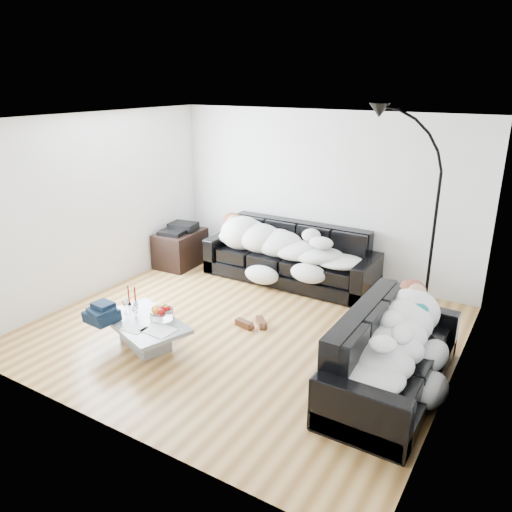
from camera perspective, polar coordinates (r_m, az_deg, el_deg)
The scene contains 24 objects.
ground at distance 6.46m, azimuth -1.40°, elevation -8.31°, with size 5.00×5.00×0.00m, color #95612C.
wall_back at distance 7.89m, azimuth 7.44°, elevation 6.82°, with size 5.00×0.02×2.60m, color silver.
wall_left at distance 7.57m, azimuth -17.70°, elevation 5.52°, with size 0.02×4.50×2.60m, color silver.
wall_right at distance 5.13m, azimuth 22.70°, elevation -1.64°, with size 0.02×4.50×2.60m, color silver.
ceiling at distance 5.72m, azimuth -1.62°, elevation 15.34°, with size 5.00×5.00×0.00m, color white.
sofa_back at distance 7.79m, azimuth 3.90°, elevation 0.19°, with size 2.70×0.94×0.88m, color black.
sofa_right at distance 5.30m, azimuth 15.43°, elevation -10.58°, with size 2.09×0.90×0.85m, color black.
sleeper_back at distance 7.68m, azimuth 3.76°, elevation 1.54°, with size 2.29×0.79×0.46m, color silver, non-canonical shape.
sleeper_right at distance 5.20m, azimuth 15.65°, elevation -8.52°, with size 1.79×0.76×0.44m, color silver, non-canonical shape.
teal_cushion at distance 5.75m, azimuth 16.99°, elevation -4.97°, with size 0.36×0.30×0.20m, color #0F6B6C.
coffee_table at distance 6.15m, azimuth -12.61°, elevation -8.60°, with size 1.15×0.67×0.33m, color #939699.
fruit_bowl at distance 6.05m, azimuth -10.73°, elevation -6.27°, with size 0.28×0.28×0.17m, color white.
wine_glass_a at distance 6.27m, azimuth -13.55°, elevation -5.65°, with size 0.06×0.06×0.15m, color white.
wine_glass_b at distance 6.27m, azimuth -14.70°, elevation -5.59°, with size 0.08×0.08×0.18m, color white.
wine_glass_c at distance 6.12m, azimuth -13.70°, elevation -6.26°, with size 0.07×0.07×0.15m, color white.
candle_left at distance 6.48m, azimuth -14.35°, elevation -4.36°, with size 0.05×0.05×0.25m, color maroon.
candle_right at distance 6.39m, azimuth -13.65°, elevation -4.56°, with size 0.05×0.05×0.27m, color maroon.
newspaper_a at distance 5.81m, azimuth -11.10°, elevation -8.30°, with size 0.35×0.27×0.01m, color silver.
newspaper_b at distance 5.91m, azimuth -13.77°, elevation -8.03°, with size 0.27×0.19×0.01m, color silver.
navy_jacket at distance 6.14m, azimuth -17.36°, elevation -5.49°, with size 0.40×0.33×0.20m, color black, non-canonical shape.
shoes at distance 6.50m, azimuth -0.45°, elevation -7.65°, with size 0.42×0.31×0.10m, color #472311, non-canonical shape.
av_cabinet at distance 8.60m, azimuth -8.61°, elevation 0.88°, with size 0.59×0.86×0.59m, color black.
stereo at distance 8.49m, azimuth -8.73°, elevation 3.18°, with size 0.44×0.34×0.13m, color black.
floor_lamp at distance 6.68m, azimuth 19.64°, elevation 2.61°, with size 0.88×0.35×2.41m, color black, non-canonical shape.
Camera 1 is at (3.10, -4.79, 3.03)m, focal length 35.00 mm.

